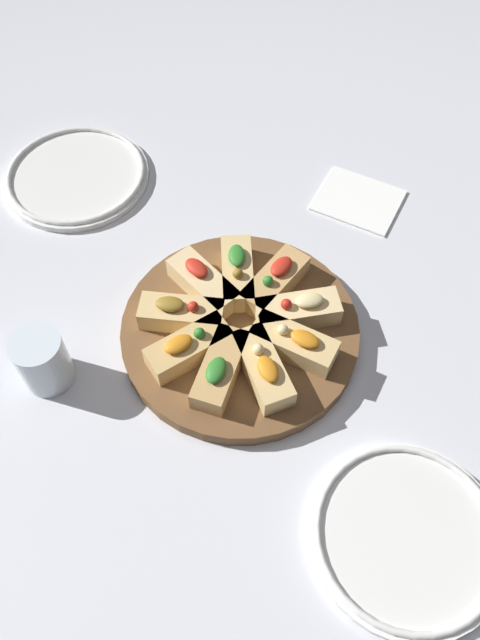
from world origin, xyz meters
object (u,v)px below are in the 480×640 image
object	(u,v)px
napkin_stack	(359,199)
plate_left	(407,536)
serving_board	(240,331)
water_glass	(43,360)
plate_right	(76,175)

from	to	relation	value
napkin_stack	plate_left	bearing A→B (deg)	139.89
serving_board	water_glass	world-z (taller)	water_glass
napkin_stack	serving_board	bearing A→B (deg)	103.23
serving_board	water_glass	xyz separation A→B (m)	(0.11, 0.22, 0.03)
serving_board	plate_right	distance (m)	0.38
plate_right	plate_left	bearing A→B (deg)	178.49
serving_board	napkin_stack	size ratio (longest dim) A/B	2.55
plate_right	napkin_stack	distance (m)	0.43
serving_board	plate_right	bearing A→B (deg)	1.48
water_glass	plate_left	bearing A→B (deg)	-155.33
plate_left	plate_right	distance (m)	0.69
plate_right	napkin_stack	world-z (taller)	plate_right
serving_board	plate_left	distance (m)	0.31
serving_board	napkin_stack	world-z (taller)	serving_board
plate_left	plate_right	world-z (taller)	same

